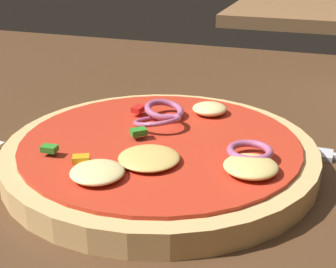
% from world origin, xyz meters
% --- Properties ---
extents(dining_table, '(1.27, 0.97, 0.03)m').
position_xyz_m(dining_table, '(0.00, 0.00, 0.01)').
color(dining_table, '#4C301C').
rests_on(dining_table, ground).
extents(pizza, '(0.26, 0.26, 0.04)m').
position_xyz_m(pizza, '(-0.04, 0.03, 0.04)').
color(pizza, tan).
rests_on(pizza, dining_table).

